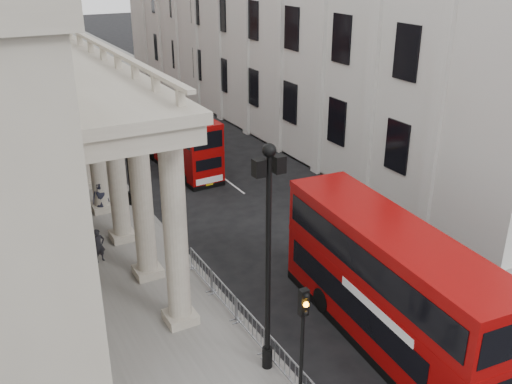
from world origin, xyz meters
The scene contains 13 objects.
sidewalk_west centered at (-3.00, 30.00, 0.06)m, with size 6.00×140.00×0.12m, color slate.
sidewalk_east centered at (13.50, 30.00, 0.06)m, with size 3.00×140.00×0.12m, color slate.
kerb centered at (-0.05, 30.00, 0.07)m, with size 0.20×140.00×0.14m, color slate.
lamp_post_south centered at (-0.60, 4.00, 4.91)m, with size 1.05×0.44×8.32m.
lamp_post_mid centered at (-0.60, 20.00, 4.91)m, with size 1.05×0.44×8.32m.
lamp_post_north centered at (-0.60, 36.00, 4.91)m, with size 1.05×0.44×8.32m.
traffic_light centered at (-0.50, 1.98, 3.11)m, with size 0.28×0.33×4.30m.
crowd_barriers centered at (-0.35, 2.23, 0.67)m, with size 0.50×18.75×1.10m.
bus_near centered at (4.16, 3.37, 2.49)m, with size 3.53×11.20×4.76m.
bus_far centered at (4.22, 24.88, 2.10)m, with size 2.73×9.42×4.02m.
pedestrian_a centered at (-3.90, 14.28, 0.95)m, with size 0.60×0.40×1.65m, color black.
pedestrian_b centered at (-4.34, 16.97, 0.88)m, with size 0.74×0.58×1.52m, color black.
pedestrian_c centered at (-2.40, 19.76, 1.05)m, with size 0.90×0.59×1.85m, color black.
Camera 1 is at (-8.68, -10.07, 13.75)m, focal length 40.00 mm.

